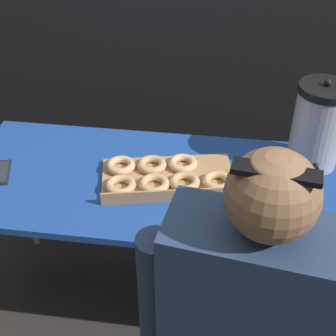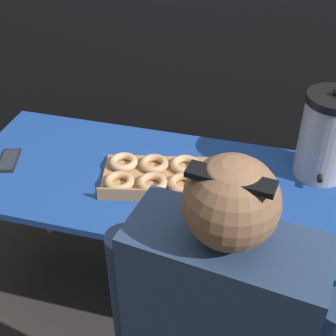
% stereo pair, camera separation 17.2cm
% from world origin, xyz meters
% --- Properties ---
extents(ground_plane, '(12.00, 12.00, 0.00)m').
position_xyz_m(ground_plane, '(0.00, 0.00, 0.00)').
color(ground_plane, '#2D2B28').
extents(folding_table, '(1.58, 0.66, 0.72)m').
position_xyz_m(folding_table, '(0.00, 0.00, 0.68)').
color(folding_table, '#1E479E').
rests_on(folding_table, ground).
extents(donut_box, '(0.54, 0.36, 0.05)m').
position_xyz_m(donut_box, '(-0.01, -0.00, 0.75)').
color(donut_box, tan).
rests_on(donut_box, folding_table).
extents(coffee_urn, '(0.20, 0.22, 0.36)m').
position_xyz_m(coffee_urn, '(0.54, 0.20, 0.89)').
color(coffee_urn, '#B7B7BC').
rests_on(coffee_urn, folding_table).
extents(cell_phone, '(0.11, 0.16, 0.01)m').
position_xyz_m(cell_phone, '(-0.64, -0.04, 0.73)').
color(cell_phone, black).
rests_on(cell_phone, folding_table).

